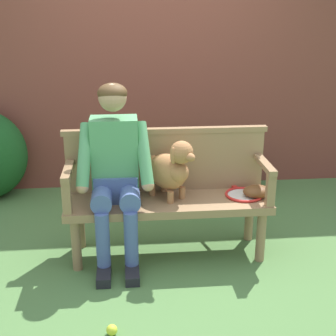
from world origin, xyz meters
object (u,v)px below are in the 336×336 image
person_seated (115,167)px  dog_on_bench (171,169)px  tennis_racket (242,193)px  garden_bench (168,207)px  tennis_ball (112,330)px  baseball_glove (257,191)px

person_seated → dog_on_bench: bearing=3.9°
dog_on_bench → tennis_racket: (0.56, 0.02, -0.23)m
person_seated → garden_bench: bearing=1.1°
garden_bench → tennis_racket: tennis_racket is taller
person_seated → tennis_ball: bearing=-92.1°
dog_on_bench → tennis_ball: dog_on_bench is taller
person_seated → tennis_racket: 1.00m
garden_bench → baseball_glove: 0.69m
person_seated → baseball_glove: (1.07, -0.01, -0.23)m
person_seated → tennis_racket: size_ratio=2.28×
tennis_racket → garden_bench: bearing=-175.9°
garden_bench → tennis_ball: 1.08m
baseball_glove → person_seated: bearing=178.6°
tennis_racket → tennis_ball: bearing=-135.9°
dog_on_bench → tennis_ball: bearing=-115.1°
garden_bench → tennis_racket: bearing=4.1°
dog_on_bench → tennis_racket: dog_on_bench is taller
tennis_racket → dog_on_bench: bearing=-177.8°
tennis_ball → baseball_glove: bearing=39.6°
dog_on_bench → tennis_ball: size_ratio=7.16×
person_seated → tennis_ball: (-0.03, -0.92, -0.70)m
garden_bench → person_seated: person_seated is taller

